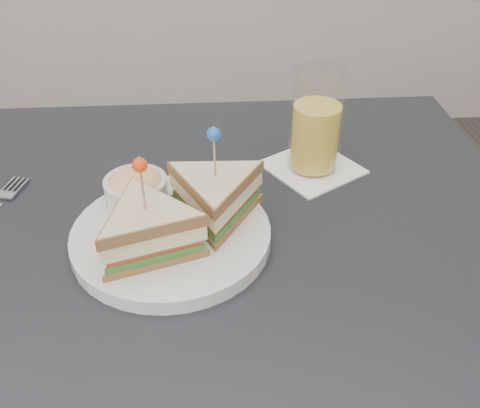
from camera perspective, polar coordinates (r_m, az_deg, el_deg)
table at (r=0.71m, az=-0.76°, el=-8.76°), size 0.80×0.80×0.75m
plate_meal at (r=0.64m, az=-6.89°, el=-1.16°), size 0.30×0.29×0.14m
cutlery_knife at (r=0.72m, az=-13.90°, el=-0.78°), size 0.07×0.20×0.01m
drink_set at (r=0.77m, az=8.09°, el=8.08°), size 0.16×0.16×0.15m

